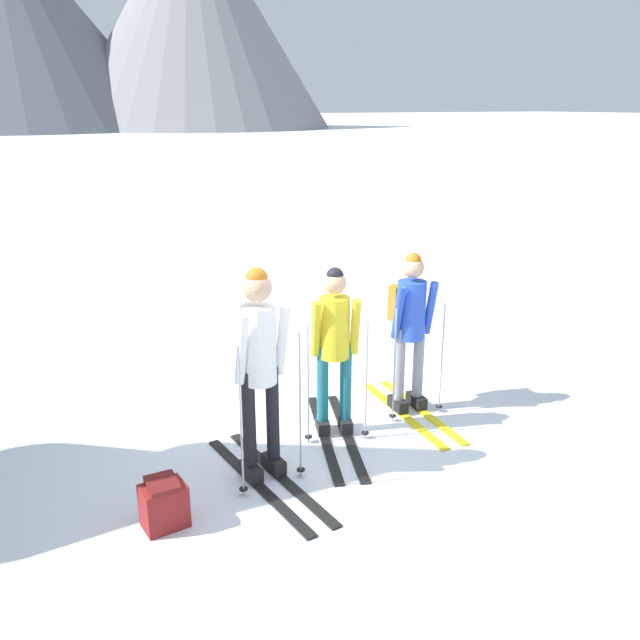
{
  "coord_description": "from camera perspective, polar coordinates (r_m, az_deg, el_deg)",
  "views": [
    {
      "loc": [
        -2.53,
        -4.9,
        3.01
      ],
      "look_at": [
        0.2,
        0.44,
        1.05
      ],
      "focal_mm": 37.26,
      "sensor_mm": 36.0,
      "label": 1
    }
  ],
  "objects": [
    {
      "name": "ground_plane",
      "position": [
        6.28,
        0.21,
        -10.53
      ],
      "size": [
        400.0,
        400.0,
        0.0
      ],
      "primitive_type": "plane",
      "color": "white"
    },
    {
      "name": "skier_in_white",
      "position": [
        5.35,
        -5.17,
        -3.94
      ],
      "size": [
        0.61,
        1.75,
        1.82
      ],
      "color": "black",
      "rests_on": "ground"
    },
    {
      "name": "skier_in_yellow",
      "position": [
        6.12,
        1.26,
        -2.35
      ],
      "size": [
        0.85,
        1.74,
        1.62
      ],
      "color": "black",
      "rests_on": "ground"
    },
    {
      "name": "skier_in_blue",
      "position": [
        6.65,
        7.73,
        -0.38
      ],
      "size": [
        0.61,
        1.6,
        1.65
      ],
      "color": "yellow",
      "rests_on": "ground"
    },
    {
      "name": "backpack_on_snow_front",
      "position": [
        5.23,
        -13.25,
        -15.14
      ],
      "size": [
        0.34,
        0.28,
        0.38
      ],
      "color": "maroon",
      "rests_on": "ground"
    }
  ]
}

